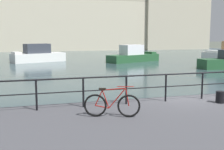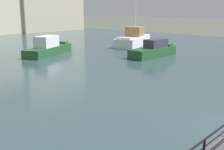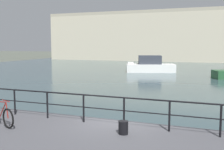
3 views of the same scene
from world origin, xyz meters
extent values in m
cube|color=#23512D|center=(13.46, 14.05, 0.50)|extent=(6.11, 2.29, 0.97)
cube|color=#333842|center=(13.96, 14.02, 1.43)|extent=(2.69, 1.58, 0.90)
cube|color=#23512D|center=(15.98, 13.91, 1.10)|extent=(0.80, 1.40, 0.24)
cube|color=#23512D|center=(6.80, 23.69, 0.47)|extent=(7.55, 4.70, 0.91)
cube|color=silver|center=(6.50, 23.57, 1.54)|extent=(3.22, 2.58, 1.23)
cube|color=#23512D|center=(9.64, 24.88, 1.04)|extent=(1.36, 1.65, 0.24)
cube|color=white|center=(19.63, 21.57, 0.63)|extent=(9.24, 5.57, 1.24)
cube|color=#997047|center=(20.44, 21.88, 1.91)|extent=(3.31, 2.90, 1.32)
cube|color=white|center=(16.14, 20.25, 1.37)|extent=(1.64, 2.08, 0.24)
cylinder|color=silver|center=(20.44, 21.88, 4.80)|extent=(0.10, 0.10, 4.45)
camera|label=1|loc=(-6.15, -10.68, 3.37)|focal=46.40mm
camera|label=2|loc=(-12.81, -3.70, 5.28)|focal=46.96mm
camera|label=3|loc=(3.57, -9.90, 3.75)|focal=44.14mm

